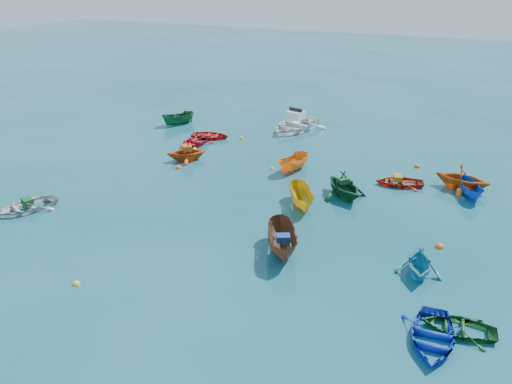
% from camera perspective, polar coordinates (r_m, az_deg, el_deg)
% --- Properties ---
extents(ground, '(160.00, 160.00, 0.00)m').
position_cam_1_polar(ground, '(23.40, -5.16, -5.50)').
color(ground, '#0A414E').
rests_on(ground, ground).
extents(dinghy_white_near, '(3.20, 3.69, 0.64)m').
position_cam_1_polar(dinghy_white_near, '(28.71, -24.71, -1.87)').
color(dinghy_white_near, beige).
rests_on(dinghy_white_near, ground).
extents(sampan_brown_mid, '(2.67, 3.61, 1.31)m').
position_cam_1_polar(sampan_brown_mid, '(22.44, 3.04, -6.85)').
color(sampan_brown_mid, brown).
rests_on(sampan_brown_mid, ground).
extents(dinghy_blue_se, '(2.45, 3.25, 0.64)m').
position_cam_1_polar(dinghy_blue_se, '(18.67, 19.41, -15.81)').
color(dinghy_blue_se, '#0D29AC').
rests_on(dinghy_blue_se, ground).
extents(dinghy_orange_w, '(3.36, 3.32, 1.34)m').
position_cam_1_polar(dinghy_orange_w, '(33.12, -7.88, 3.62)').
color(dinghy_orange_w, '#CC4C13').
rests_on(dinghy_orange_w, ground).
extents(sampan_yellow_mid, '(2.51, 3.21, 1.18)m').
position_cam_1_polar(sampan_yellow_mid, '(26.62, 5.24, -1.61)').
color(sampan_yellow_mid, gold).
rests_on(sampan_yellow_mid, ground).
extents(dinghy_green_e, '(2.65, 2.00, 0.52)m').
position_cam_1_polar(dinghy_green_e, '(19.44, 22.05, -14.48)').
color(dinghy_green_e, '#104716').
rests_on(dinghy_green_e, ground).
extents(dinghy_cyan_se, '(2.36, 2.63, 1.23)m').
position_cam_1_polar(dinghy_cyan_se, '(22.04, 17.98, -8.80)').
color(dinghy_cyan_se, teal).
rests_on(dinghy_cyan_se, ground).
extents(dinghy_red_nw, '(3.21, 2.64, 0.58)m').
position_cam_1_polar(dinghy_red_nw, '(37.31, -5.25, 6.16)').
color(dinghy_red_nw, red).
rests_on(dinghy_red_nw, ground).
extents(sampan_orange_n, '(1.73, 3.03, 1.10)m').
position_cam_1_polar(sampan_orange_n, '(31.21, 4.28, 2.47)').
color(sampan_orange_n, orange).
rests_on(sampan_orange_n, ground).
extents(dinghy_green_n, '(3.90, 3.88, 1.56)m').
position_cam_1_polar(dinghy_green_n, '(27.99, 9.92, -0.53)').
color(dinghy_green_n, '#0F4222').
rests_on(dinghy_green_n, ground).
extents(dinghy_red_ne, '(3.18, 2.68, 0.57)m').
position_cam_1_polar(dinghy_red_ne, '(30.23, 16.00, 0.80)').
color(dinghy_red_ne, '#AC230E').
rests_on(dinghy_red_ne, ground).
extents(sampan_blue_far, '(1.81, 2.67, 0.97)m').
position_cam_1_polar(sampan_blue_far, '(30.06, 23.22, -0.44)').
color(sampan_blue_far, '#0D41A4').
rests_on(sampan_blue_far, ground).
extents(dinghy_red_far, '(2.31, 3.12, 0.62)m').
position_cam_1_polar(dinghy_red_far, '(35.92, -7.10, 5.34)').
color(dinghy_red_far, '#AF0E19').
rests_on(dinghy_red_far, ground).
extents(dinghy_orange_far, '(3.32, 2.98, 1.56)m').
position_cam_1_polar(dinghy_orange_far, '(30.84, 22.34, 0.33)').
color(dinghy_orange_far, '#C15A12').
rests_on(dinghy_orange_far, ground).
extents(sampan_green_far, '(2.31, 2.93, 1.08)m').
position_cam_1_polar(sampan_green_far, '(40.99, -8.81, 7.65)').
color(sampan_green_far, '#13522A').
rests_on(sampan_green_far, ground).
extents(motorboat_white, '(4.69, 5.70, 1.63)m').
position_cam_1_polar(motorboat_white, '(39.26, 4.49, 7.12)').
color(motorboat_white, white).
rests_on(motorboat_white, ground).
extents(tarp_green_a, '(0.74, 0.66, 0.30)m').
position_cam_1_polar(tarp_green_a, '(28.55, -24.69, -0.97)').
color(tarp_green_a, '#124A1D').
rests_on(tarp_green_a, dinghy_white_near).
extents(tarp_blue_a, '(0.73, 0.66, 0.29)m').
position_cam_1_polar(tarp_blue_a, '(21.91, 3.12, -5.26)').
color(tarp_blue_a, navy).
rests_on(tarp_blue_a, sampan_brown_mid).
extents(tarp_orange_a, '(0.91, 0.93, 0.36)m').
position_cam_1_polar(tarp_orange_a, '(32.84, -7.88, 5.02)').
color(tarp_orange_a, '#CA4914').
rests_on(tarp_orange_a, dinghy_orange_w).
extents(tarp_green_b, '(0.74, 0.75, 0.29)m').
position_cam_1_polar(tarp_green_b, '(27.70, 9.95, 1.29)').
color(tarp_green_b, '#134D20').
rests_on(tarp_green_b, dinghy_green_n).
extents(tarp_orange_b, '(0.64, 0.74, 0.30)m').
position_cam_1_polar(tarp_orange_b, '(30.05, 15.91, 1.56)').
color(tarp_orange_b, '#B36712').
rests_on(tarp_orange_b, dinghy_red_ne).
extents(buoy_ye_a, '(0.31, 0.31, 0.31)m').
position_cam_1_polar(buoy_ye_a, '(21.56, -19.83, -9.90)').
color(buoy_ye_a, yellow).
rests_on(buoy_ye_a, ground).
extents(buoy_or_b, '(0.39, 0.39, 0.39)m').
position_cam_1_polar(buoy_or_b, '(24.22, 20.22, -5.96)').
color(buoy_or_b, '#E2600C').
rests_on(buoy_or_b, ground).
extents(buoy_ye_b, '(0.31, 0.31, 0.31)m').
position_cam_1_polar(buoy_ye_b, '(35.04, -7.04, 4.85)').
color(buoy_ye_b, yellow).
rests_on(buoy_ye_b, ground).
extents(buoy_or_c, '(0.36, 0.36, 0.36)m').
position_cam_1_polar(buoy_or_c, '(31.85, -8.87, 2.70)').
color(buoy_or_c, '#E2500C').
rests_on(buoy_or_c, ground).
extents(buoy_ye_c, '(0.31, 0.31, 0.31)m').
position_cam_1_polar(buoy_ye_c, '(31.32, 1.82, 2.61)').
color(buoy_ye_c, yellow).
rests_on(buoy_ye_c, ground).
extents(buoy_or_d, '(0.35, 0.35, 0.35)m').
position_cam_1_polar(buoy_or_d, '(26.34, 5.75, -1.92)').
color(buoy_or_d, '#D9560B').
rests_on(buoy_or_d, ground).
extents(buoy_ye_d, '(0.34, 0.34, 0.34)m').
position_cam_1_polar(buoy_ye_d, '(37.01, -1.67, 6.10)').
color(buoy_ye_d, gold).
rests_on(buoy_ye_d, ground).
extents(buoy_or_e, '(0.38, 0.38, 0.38)m').
position_cam_1_polar(buoy_or_e, '(33.25, 17.91, 2.72)').
color(buoy_or_e, '#D04C0B').
rests_on(buoy_or_e, ground).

